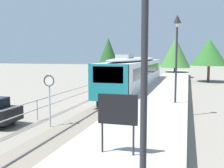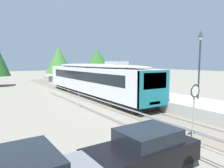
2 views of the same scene
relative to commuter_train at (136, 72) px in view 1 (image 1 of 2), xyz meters
name	(u,v)px [view 1 (image 1 of 2)]	position (x,y,z in m)	size (l,w,h in m)	color
ground_plane	(98,96)	(-3.00, -3.12, -2.15)	(160.00, 160.00, 0.00)	gray
track_rails	(129,97)	(0.00, -3.12, -2.11)	(3.20, 60.00, 0.14)	slate
commuter_train	(136,72)	(0.00, 0.00, 0.00)	(2.82, 19.63, 3.74)	silver
station_platform	(165,94)	(3.25, -3.12, -1.70)	(3.90, 60.00, 0.90)	#A8A59E
platform_lamp_near_end	(145,8)	(4.44, -22.08, 2.48)	(0.34, 0.34, 5.35)	#232328
platform_lamp_mid_platform	(177,42)	(4.44, -9.95, 2.48)	(0.34, 0.34, 5.35)	#232328
platform_notice_board	(118,111)	(3.20, -19.18, 0.04)	(1.20, 0.08, 1.80)	#232328
speed_limit_sign	(49,88)	(-1.87, -14.19, -0.02)	(0.61, 0.10, 2.81)	#9EA0A5
carpark_fence	(37,105)	(-3.30, -13.12, -1.24)	(0.06, 36.06, 1.25)	#9EA0A5
tree_behind_carpark	(108,53)	(-8.07, 16.97, 2.03)	(3.91, 3.91, 6.75)	brown
tree_behind_station_far	(175,53)	(2.92, 20.44, 2.10)	(5.14, 5.14, 6.80)	brown
tree_distant_left	(209,52)	(7.95, 13.58, 2.09)	(5.07, 5.07, 6.15)	brown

